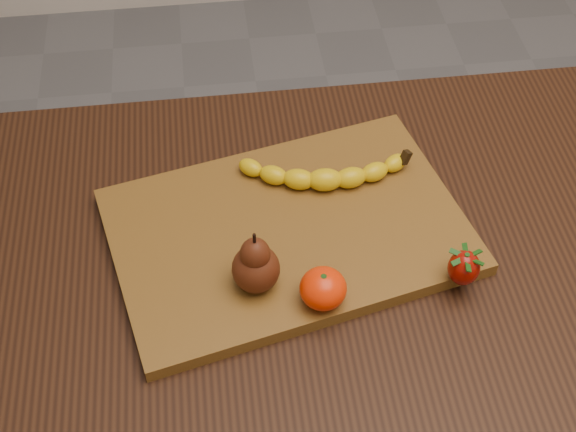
{
  "coord_description": "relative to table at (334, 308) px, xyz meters",
  "views": [
    {
      "loc": [
        -0.14,
        -0.62,
        1.57
      ],
      "look_at": [
        -0.06,
        0.05,
        0.8
      ],
      "focal_mm": 50.0,
      "sensor_mm": 36.0,
      "label": 1
    }
  ],
  "objects": [
    {
      "name": "cutting_board",
      "position": [
        -0.06,
        0.05,
        0.11
      ],
      "size": [
        0.51,
        0.39,
        0.02
      ],
      "primitive_type": "cube",
      "rotation": [
        0.0,
        0.0,
        0.23
      ],
      "color": "brown",
      "rests_on": "table"
    },
    {
      "name": "pear",
      "position": [
        -0.11,
        -0.03,
        0.16
      ],
      "size": [
        0.06,
        0.06,
        0.09
      ],
      "primitive_type": null,
      "rotation": [
        0.0,
        0.0,
        -0.12
      ],
      "color": "#4F1F0C",
      "rests_on": "cutting_board"
    },
    {
      "name": "banana",
      "position": [
        0.0,
        0.12,
        0.13
      ],
      "size": [
        0.2,
        0.07,
        0.03
      ],
      "primitive_type": null,
      "rotation": [
        0.0,
        0.0,
        -0.08
      ],
      "color": "yellow",
      "rests_on": "cutting_board"
    },
    {
      "name": "table",
      "position": [
        0.0,
        0.0,
        0.0
      ],
      "size": [
        1.0,
        0.7,
        0.76
      ],
      "color": "black",
      "rests_on": "ground"
    },
    {
      "name": "mandarin",
      "position": [
        -0.03,
        -0.07,
        0.14
      ],
      "size": [
        0.06,
        0.06,
        0.05
      ],
      "primitive_type": "ellipsoid",
      "rotation": [
        0.0,
        0.0,
        0.12
      ],
      "color": "#FA2D02",
      "rests_on": "cutting_board"
    },
    {
      "name": "strawberry",
      "position": [
        0.14,
        -0.06,
        0.14
      ],
      "size": [
        0.05,
        0.05,
        0.05
      ],
      "primitive_type": null,
      "rotation": [
        0.0,
        0.0,
        0.38
      ],
      "color": "#950D04",
      "rests_on": "cutting_board"
    }
  ]
}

